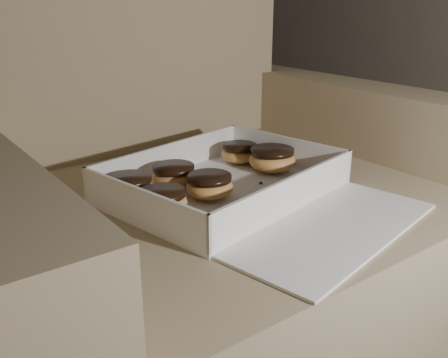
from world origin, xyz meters
The scene contains 12 objects.
armchair centered at (0.77, -0.10, 0.31)m, with size 0.96×0.81×1.00m.
bakery_box centered at (0.77, -0.23, 0.46)m, with size 0.47×0.53×0.07m.
donut_a centered at (0.72, -0.21, 0.48)m, with size 0.08×0.08×0.04m.
donut_b centered at (0.62, -0.22, 0.48)m, with size 0.08×0.08×0.04m.
donut_c centered at (0.88, -0.09, 0.48)m, with size 0.08×0.08×0.04m.
donut_d centered at (0.90, -0.17, 0.48)m, with size 0.09×0.09×0.05m.
donut_e centered at (0.70, -0.13, 0.48)m, with size 0.08×0.08×0.04m.
donut_f centered at (0.60, -0.13, 0.48)m, with size 0.08×0.08×0.04m.
crumb_a centered at (0.76, -0.27, 0.46)m, with size 0.01×0.01×0.00m, color black.
crumb_b centered at (0.62, -0.25, 0.46)m, with size 0.01×0.01×0.00m, color black.
crumb_c centered at (0.83, -0.21, 0.46)m, with size 0.01×0.01×0.00m, color black.
crumb_d centered at (0.94, -0.21, 0.46)m, with size 0.01×0.01×0.00m, color black.
Camera 1 is at (0.26, -0.87, 0.79)m, focal length 40.00 mm.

